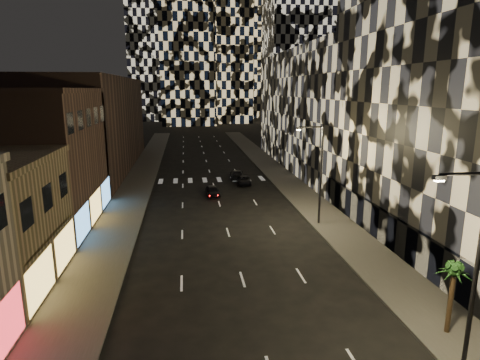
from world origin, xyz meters
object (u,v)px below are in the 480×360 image
object	(u,v)px
car_dark_oncoming	(237,174)
palm_tree	(454,275)
streetlight_far	(318,168)
car_dark_rightlane	(244,180)
car_dark_midlane	(213,191)
streetlight_near	(473,259)

from	to	relation	value
car_dark_oncoming	palm_tree	xyz separation A→B (m)	(6.07, -37.49, 2.67)
streetlight_far	car_dark_rightlane	distance (m)	17.87
car_dark_midlane	car_dark_oncoming	bearing A→B (deg)	59.53
streetlight_near	car_dark_rightlane	xyz separation A→B (m)	(-4.35, 36.65, -4.82)
streetlight_near	streetlight_far	bearing A→B (deg)	90.00
streetlight_near	palm_tree	xyz separation A→B (m)	(1.21, 2.57, -2.05)
car_dark_oncoming	palm_tree	bearing A→B (deg)	103.45
streetlight_far	car_dark_oncoming	distance (m)	21.17
car_dark_oncoming	car_dark_rightlane	xyz separation A→B (m)	(0.50, -3.41, -0.10)
car_dark_rightlane	palm_tree	xyz separation A→B (m)	(5.57, -34.08, 2.77)
streetlight_far	palm_tree	bearing A→B (deg)	-86.02
car_dark_oncoming	streetlight_far	bearing A→B (deg)	107.86
car_dark_midlane	car_dark_rightlane	world-z (taller)	car_dark_midlane
car_dark_midlane	palm_tree	distance (m)	30.60
car_dark_midlane	palm_tree	bearing A→B (deg)	-76.53
car_dark_midlane	car_dark_oncoming	distance (m)	9.59
car_dark_rightlane	palm_tree	size ratio (longest dim) A/B	1.01
car_dark_midlane	streetlight_near	bearing A→B (deg)	-80.03
car_dark_midlane	streetlight_far	bearing A→B (deg)	-57.83
streetlight_far	car_dark_rightlane	size ratio (longest dim) A/B	2.33
streetlight_far	car_dark_midlane	xyz separation A→B (m)	(-8.85, 11.34, -4.74)
streetlight_near	car_dark_midlane	bearing A→B (deg)	105.78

